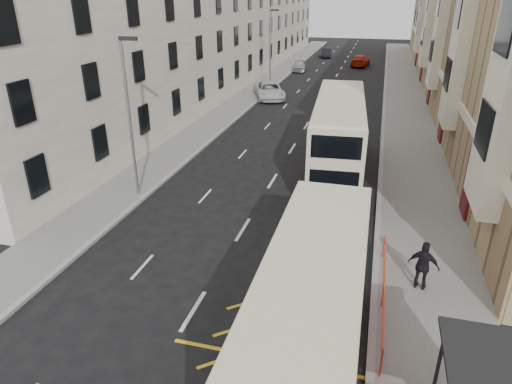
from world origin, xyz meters
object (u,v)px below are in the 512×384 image
(pedestrian_far, at_px, (423,266))
(car_silver, at_px, (299,66))
(car_red, at_px, (360,61))
(street_lamp_near, at_px, (129,111))
(double_decker_rear, at_px, (338,139))
(white_van, at_px, (269,91))
(street_lamp_far, at_px, (271,44))
(double_decker_front, at_px, (307,340))
(car_dark, at_px, (326,53))

(pedestrian_far, bearing_deg, car_silver, -58.61)
(car_silver, height_order, car_red, car_red)
(street_lamp_near, distance_m, double_decker_rear, 11.45)
(double_decker_rear, distance_m, pedestrian_far, 11.21)
(white_van, height_order, car_silver, white_van)
(double_decker_rear, relative_size, white_van, 2.06)
(street_lamp_far, bearing_deg, double_decker_front, -75.36)
(street_lamp_near, height_order, street_lamp_far, same)
(white_van, bearing_deg, car_red, 50.48)
(pedestrian_far, bearing_deg, car_red, -68.35)
(white_van, relative_size, car_silver, 1.34)
(double_decker_front, height_order, car_dark, double_decker_front)
(double_decker_rear, distance_m, car_silver, 37.38)
(street_lamp_near, height_order, car_silver, street_lamp_near)
(street_lamp_near, xyz_separation_m, street_lamp_far, (0.00, 30.00, 0.00))
(pedestrian_far, relative_size, car_silver, 0.45)
(double_decker_rear, xyz_separation_m, white_van, (-8.61, 19.21, -1.56))
(street_lamp_far, distance_m, car_silver, 12.56)
(double_decker_front, distance_m, white_van, 36.82)
(car_silver, bearing_deg, car_dark, 76.56)
(car_silver, distance_m, car_red, 9.90)
(double_decker_rear, bearing_deg, street_lamp_far, 107.67)
(street_lamp_near, relative_size, double_decker_front, 0.75)
(double_decker_rear, height_order, car_dark, double_decker_rear)
(street_lamp_far, distance_m, double_decker_rear, 26.44)
(street_lamp_far, height_order, double_decker_front, street_lamp_far)
(double_decker_front, xyz_separation_m, white_van, (-9.50, 35.55, -1.38))
(car_silver, relative_size, car_dark, 1.00)
(street_lamp_far, bearing_deg, street_lamp_near, -90.00)
(car_silver, bearing_deg, double_decker_rear, -82.81)
(street_lamp_near, height_order, car_red, street_lamp_near)
(double_decker_front, height_order, double_decker_rear, double_decker_rear)
(pedestrian_far, xyz_separation_m, white_van, (-12.78, 29.55, -0.30))
(car_red, bearing_deg, street_lamp_near, 85.24)
(car_dark, bearing_deg, double_decker_front, -90.46)
(street_lamp_far, distance_m, white_van, 6.60)
(street_lamp_near, bearing_deg, pedestrian_far, -18.99)
(street_lamp_far, relative_size, white_van, 1.40)
(double_decker_rear, xyz_separation_m, pedestrian_far, (4.17, -10.33, -1.26))
(double_decker_rear, height_order, car_silver, double_decker_rear)
(pedestrian_far, distance_m, car_dark, 61.80)
(double_decker_rear, xyz_separation_m, car_red, (-1.00, 42.68, -1.58))
(white_van, relative_size, car_red, 1.06)
(street_lamp_far, bearing_deg, car_silver, 84.47)
(street_lamp_near, bearing_deg, double_decker_front, -45.37)
(pedestrian_far, bearing_deg, car_dark, -63.70)
(white_van, relative_size, car_dark, 1.34)
(car_dark, bearing_deg, street_lamp_near, -100.05)
(double_decker_front, relative_size, car_dark, 2.52)
(car_silver, relative_size, car_red, 0.79)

